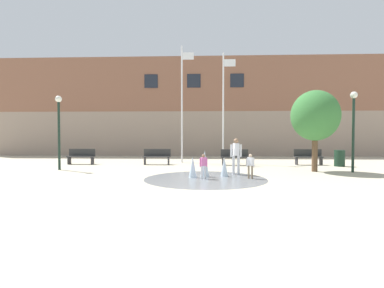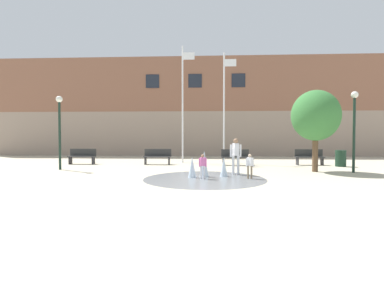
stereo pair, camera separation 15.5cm
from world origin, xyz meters
name	(u,v)px [view 2 (the right image)]	position (x,y,z in m)	size (l,w,h in m)	color
ground_plane	(162,209)	(0.00, 0.00, 0.00)	(100.00, 100.00, 0.00)	#BCB299
library_building	(197,109)	(0.00, 20.50, 4.08)	(36.00, 6.05, 8.16)	gray
splash_fountain	(205,170)	(0.96, 5.24, 0.31)	(4.86, 4.86, 1.10)	gray
park_bench_far_left	(82,156)	(-6.45, 10.51, 0.48)	(1.60, 0.44, 0.91)	#28282D
park_bench_left_of_flagpoles	(157,156)	(-1.92, 10.54, 0.48)	(1.60, 0.44, 0.91)	#28282D
park_bench_center	(235,157)	(2.64, 10.40, 0.48)	(1.60, 0.44, 0.91)	#28282D
park_bench_far_right	(309,157)	(6.93, 10.68, 0.48)	(1.60, 0.44, 0.91)	#28282D
child_running	(203,164)	(0.86, 4.88, 0.58)	(0.31, 0.20, 0.99)	silver
adult_in_red	(236,153)	(2.28, 6.25, 0.93)	(0.50, 0.38, 1.59)	silver
child_with_pink_shirt	(250,164)	(2.73, 5.02, 0.58)	(0.31, 0.24, 0.99)	#89755B
flagpole_left	(183,101)	(-0.51, 11.84, 3.89)	(0.80, 0.10, 7.30)	silver
flagpole_right	(225,104)	(2.09, 11.84, 3.66)	(0.80, 0.10, 6.85)	silver
lamp_post_left_lane	(60,121)	(-6.36, 7.65, 2.43)	(0.32, 0.32, 3.69)	#192D23
lamp_post_right_lane	(354,119)	(7.82, 7.27, 2.47)	(0.32, 0.32, 3.76)	#192D23
trash_can	(341,158)	(8.39, 9.94, 0.45)	(0.56, 0.56, 0.90)	#193323
street_tree_near_building	(316,116)	(6.14, 7.49, 2.65)	(2.25, 2.25, 3.86)	brown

